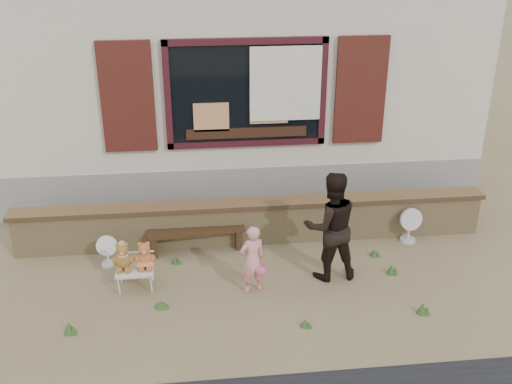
{
  "coord_description": "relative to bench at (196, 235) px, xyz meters",
  "views": [
    {
      "loc": [
        -0.85,
        -7.01,
        4.46
      ],
      "look_at": [
        0.0,
        0.6,
        1.0
      ],
      "focal_mm": 42.0,
      "sensor_mm": 36.0,
      "label": 1
    }
  ],
  "objects": [
    {
      "name": "fan_left",
      "position": [
        -1.26,
        -0.28,
        -0.03
      ],
      "size": [
        0.3,
        0.2,
        0.48
      ],
      "rotation": [
        0.0,
        0.0,
        0.16
      ],
      "color": "white",
      "rests_on": "ground"
    },
    {
      "name": "grass_tufts",
      "position": [
        0.66,
        -1.12,
        -0.2
      ],
      "size": [
        4.44,
        1.77,
        0.16
      ],
      "color": "#305221",
      "rests_on": "ground"
    },
    {
      "name": "adult",
      "position": [
        1.79,
        -0.9,
        0.5
      ],
      "size": [
        0.78,
        0.63,
        1.54
      ],
      "primitive_type": "imported",
      "rotation": [
        0.0,
        0.0,
        3.21
      ],
      "color": "black",
      "rests_on": "ground"
    },
    {
      "name": "shopfront",
      "position": [
        0.86,
        3.69,
        1.73
      ],
      "size": [
        8.04,
        5.13,
        4.0
      ],
      "color": "#BDB199",
      "rests_on": "ground"
    },
    {
      "name": "bench",
      "position": [
        0.0,
        0.0,
        0.0
      ],
      "size": [
        1.44,
        0.42,
        0.36
      ],
      "rotation": [
        0.0,
        0.0,
        0.08
      ],
      "color": "black",
      "rests_on": "ground"
    },
    {
      "name": "child",
      "position": [
        0.71,
        -1.15,
        0.21
      ],
      "size": [
        0.4,
        0.32,
        0.95
      ],
      "primitive_type": "imported",
      "rotation": [
        0.0,
        0.0,
        3.44
      ],
      "color": "pink",
      "rests_on": "ground"
    },
    {
      "name": "teddy_bear_right",
      "position": [
        -0.68,
        -0.89,
        0.23
      ],
      "size": [
        0.28,
        0.24,
        0.38
      ],
      "primitive_type": null,
      "rotation": [
        0.0,
        0.0,
        0.01
      ],
      "color": "#9C512B",
      "rests_on": "folding_chair"
    },
    {
      "name": "ground",
      "position": [
        0.86,
        -0.8,
        -0.27
      ],
      "size": [
        80.0,
        80.0,
        0.0
      ],
      "primitive_type": "plane",
      "color": "brown",
      "rests_on": "ground"
    },
    {
      "name": "teddy_bear_left",
      "position": [
        -0.96,
        -0.89,
        0.23
      ],
      "size": [
        0.29,
        0.25,
        0.39
      ],
      "primitive_type": null,
      "rotation": [
        0.0,
        0.0,
        0.01
      ],
      "color": "brown",
      "rests_on": "folding_chair"
    },
    {
      "name": "fan_right",
      "position": [
        3.22,
        -0.07,
        0.01
      ],
      "size": [
        0.35,
        0.24,
        0.56
      ],
      "rotation": [
        0.0,
        0.0,
        0.11
      ],
      "color": "silver",
      "rests_on": "ground"
    },
    {
      "name": "folding_chair",
      "position": [
        -0.82,
        -0.89,
        0.01
      ],
      "size": [
        0.49,
        0.44,
        0.3
      ],
      "rotation": [
        0.0,
        0.0,
        0.01
      ],
      "color": "beige",
      "rests_on": "ground"
    },
    {
      "name": "brick_wall",
      "position": [
        0.86,
        0.2,
        0.08
      ],
      "size": [
        7.1,
        0.36,
        0.67
      ],
      "color": "tan",
      "rests_on": "ground"
    }
  ]
}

